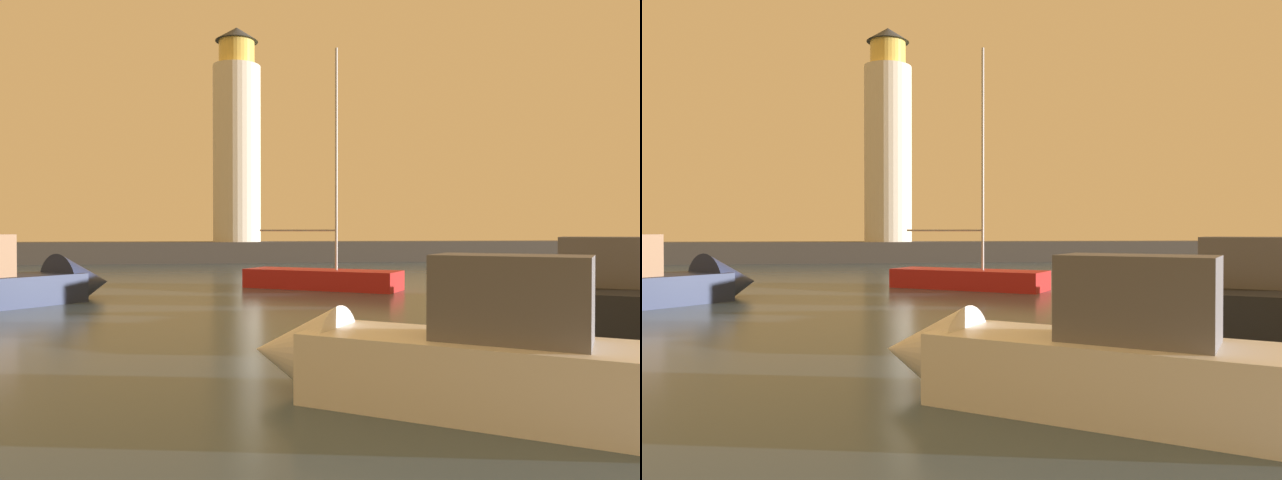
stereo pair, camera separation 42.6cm
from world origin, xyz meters
TOP-DOWN VIEW (x-y plane):
  - ground_plane at (0.00, 25.37)m, footprint 220.00×220.00m
  - breakwater at (0.00, 50.74)m, footprint 63.77×4.73m
  - lighthouse at (-1.58, 50.74)m, footprint 4.01×4.01m
  - motorboat_0 at (0.17, 7.45)m, footprint 6.16×5.10m
  - motorboat_3 at (-9.95, 21.78)m, footprint 7.35×7.56m
  - motorboat_4 at (7.40, 13.97)m, footprint 6.70×8.17m
  - sailboat_moored at (1.59, 25.90)m, footprint 7.08×5.70m

SIDE VIEW (x-z plane):
  - ground_plane at x=0.00m, z-range 0.00..0.00m
  - sailboat_moored at x=1.59m, z-range -4.89..5.89m
  - motorboat_0 at x=0.17m, z-range -0.51..1.99m
  - motorboat_3 at x=-9.95m, z-range -0.81..2.29m
  - motorboat_4 at x=7.40m, z-range -0.68..2.30m
  - breakwater at x=0.00m, z-range 0.00..1.72m
  - lighthouse at x=-1.58m, z-range 1.25..19.38m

